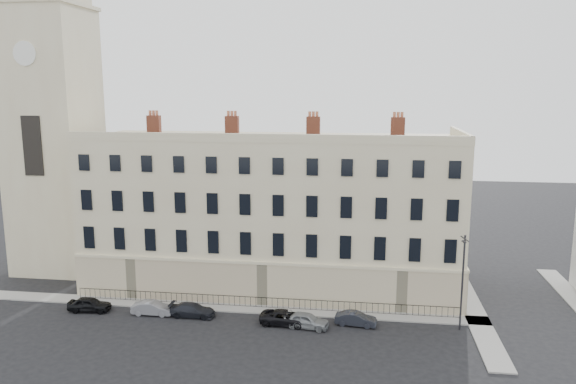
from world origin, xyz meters
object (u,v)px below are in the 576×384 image
object	(u,v)px
car_f	(356,319)
streetlamp	(463,279)
car_e	(306,320)
car_d	(285,318)
car_b	(153,308)
car_c	(192,310)
car_a	(90,304)

from	to	relation	value
car_f	streetlamp	distance (m)	9.38
car_f	streetlamp	xyz separation A→B (m)	(8.52, 0.17, 3.92)
car_e	car_d	bearing A→B (deg)	85.76
car_e	streetlamp	distance (m)	13.24
car_b	car_d	distance (m)	11.92
car_b	car_d	world-z (taller)	car_b
car_d	car_f	bearing A→B (deg)	-81.10
car_c	car_e	bearing A→B (deg)	-94.22
car_a	car_c	bearing A→B (deg)	-92.83
car_d	car_e	size ratio (longest dim) A/B	1.14
car_a	streetlamp	bearing A→B (deg)	-92.99
car_c	car_b	bearing A→B (deg)	92.55
car_b	streetlamp	world-z (taller)	streetlamp
car_d	streetlamp	xyz separation A→B (m)	(14.46, 0.77, 3.89)
car_a	car_d	world-z (taller)	car_a
streetlamp	car_a	bearing A→B (deg)	168.09
car_c	car_f	size ratio (longest dim) A/B	1.15
car_a	streetlamp	distance (m)	32.49
car_b	car_f	size ratio (longest dim) A/B	1.04
car_c	car_d	distance (m)	8.31
car_d	car_a	bearing A→B (deg)	91.88
streetlamp	car_d	bearing A→B (deg)	170.48
car_b	streetlamp	distance (m)	26.66
car_d	streetlamp	distance (m)	14.99
car_b	car_d	xyz separation A→B (m)	(11.92, -0.45, -0.00)
car_b	car_d	bearing A→B (deg)	-93.09
car_a	car_e	world-z (taller)	car_e
streetlamp	car_b	bearing A→B (deg)	168.12
car_c	streetlamp	xyz separation A→B (m)	(22.76, 0.23, 3.91)
car_e	car_f	distance (m)	4.22
car_c	streetlamp	world-z (taller)	streetlamp
car_b	car_f	xyz separation A→B (m)	(17.85, 0.14, -0.02)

